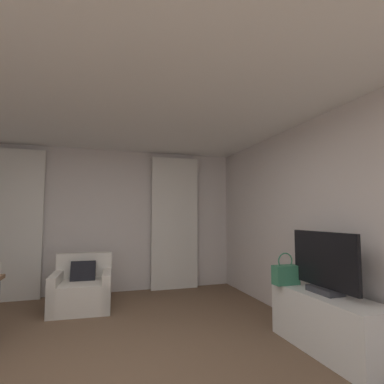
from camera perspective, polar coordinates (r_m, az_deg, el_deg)
name	(u,v)px	position (r m, az deg, el deg)	size (l,w,h in m)	color
ground_plane	(100,381)	(3.07, -16.97, -31.07)	(12.00, 12.00, 0.00)	brown
wall_window	(100,220)	(5.77, -17.02, -5.11)	(5.12, 0.06, 2.60)	silver
wall_right	(338,223)	(3.77, 25.96, -5.28)	(0.06, 6.12, 2.60)	silver
ceiling	(107,77)	(3.01, -15.75, 20.18)	(5.12, 6.12, 0.06)	white
curtain_left_panel	(13,224)	(5.79, -30.80, -5.17)	(0.90, 0.06, 2.50)	silver
curtain_right_panel	(175,222)	(5.82, -3.29, -5.78)	(0.90, 0.06, 2.50)	silver
armchair	(82,290)	(4.99, -20.12, -17.11)	(0.88, 0.85, 0.79)	silver
tv_console	(328,323)	(3.61, 24.39, -21.69)	(0.47, 1.32, 0.58)	white
tv_flatscreen	(324,265)	(3.51, 23.73, -12.48)	(0.20, 0.91, 0.63)	#333338
handbag_primary	(286,274)	(3.81, 17.32, -14.62)	(0.30, 0.14, 0.37)	#387F5B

